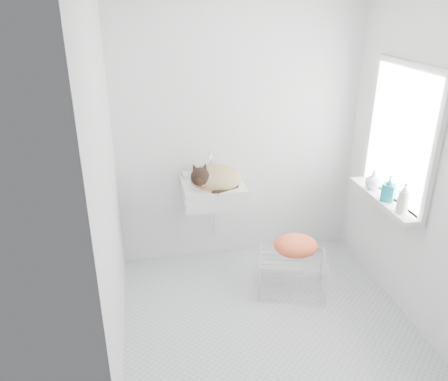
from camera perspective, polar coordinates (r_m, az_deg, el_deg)
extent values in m
cube|color=silver|center=(3.68, 5.27, -15.54)|extent=(2.20, 2.00, 0.02)
cube|color=white|center=(3.96, 1.97, 8.05)|extent=(2.20, 0.02, 2.50)
cube|color=white|center=(3.52, 23.61, 3.96)|extent=(0.02, 2.00, 2.50)
cube|color=white|center=(2.93, -14.92, 1.43)|extent=(0.02, 2.00, 2.50)
cube|color=white|center=(3.64, 21.98, 6.51)|extent=(0.01, 0.80, 1.00)
cube|color=white|center=(3.63, 21.78, 6.51)|extent=(0.04, 0.90, 1.10)
cube|color=white|center=(3.77, 19.82, -1.05)|extent=(0.16, 0.88, 0.04)
cube|color=white|center=(3.80, -1.43, 0.96)|extent=(0.53, 0.46, 0.21)
ellipsoid|color=tan|center=(3.79, -0.96, 1.36)|extent=(0.48, 0.43, 0.22)
sphere|color=black|center=(3.66, -3.35, 2.22)|extent=(0.18, 0.18, 0.16)
torus|color=#CD4114|center=(3.67, -3.04, 1.55)|extent=(0.16, 0.16, 0.06)
cube|color=beige|center=(3.87, 8.70, -10.67)|extent=(0.63, 0.52, 0.33)
ellipsoid|color=#FB9E00|center=(3.81, 9.20, -7.65)|extent=(0.41, 0.32, 0.16)
imported|color=silver|center=(3.55, 21.85, -2.57)|extent=(0.09, 0.09, 0.20)
imported|color=#0E646E|center=(3.71, 20.24, -1.22)|extent=(0.13, 0.13, 0.21)
imported|color=white|center=(3.89, 18.53, 0.23)|extent=(0.18, 0.18, 0.16)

